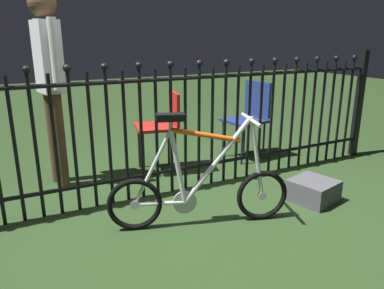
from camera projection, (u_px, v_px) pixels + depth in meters
ground_plane at (210, 214)px, 2.98m from camera, size 20.00×20.00×0.00m
iron_fence at (175, 125)px, 3.27m from camera, size 4.70×0.07×1.23m
bicycle at (200, 187)px, 2.73m from camera, size 1.32×0.53×0.87m
chair_red at (163, 122)px, 3.80m from camera, size 0.48×0.48×0.84m
chair_navy at (250, 113)px, 4.26m from camera, size 0.47×0.46×0.88m
person_visitor at (49, 72)px, 3.30m from camera, size 0.24×0.47×1.77m
display_crate at (313, 191)px, 3.20m from camera, size 0.42×0.42×0.19m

